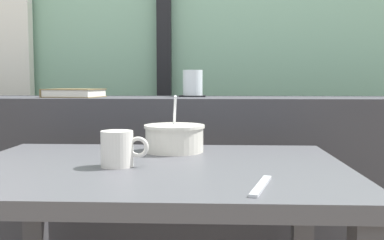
# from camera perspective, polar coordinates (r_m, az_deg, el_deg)

# --- Properties ---
(window_divider_post) EXTENTS (0.07, 0.05, 2.60)m
(window_divider_post) POSITION_cam_1_polar(r_m,az_deg,el_deg) (2.38, -3.46, 14.30)
(window_divider_post) COLOR black
(window_divider_post) RESTS_ON ground
(dark_console_ledge) EXTENTS (2.80, 0.33, 0.85)m
(dark_console_ledge) POSITION_cam_1_polar(r_m,az_deg,el_deg) (1.82, -2.04, -10.67)
(dark_console_ledge) COLOR #38383D
(dark_console_ledge) RESTS_ON ground
(breakfast_table) EXTENTS (0.93, 0.70, 0.71)m
(breakfast_table) POSITION_cam_1_polar(r_m,az_deg,el_deg) (1.16, -4.60, -11.50)
(breakfast_table) COLOR #414145
(breakfast_table) RESTS_ON ground
(coaster_square) EXTENTS (0.10, 0.10, 0.00)m
(coaster_square) POSITION_cam_1_polar(r_m,az_deg,el_deg) (1.81, 0.08, 2.96)
(coaster_square) COLOR black
(coaster_square) RESTS_ON dark_console_ledge
(juice_glass) EXTENTS (0.08, 0.08, 0.10)m
(juice_glass) POSITION_cam_1_polar(r_m,az_deg,el_deg) (1.80, 0.08, 4.44)
(juice_glass) COLOR white
(juice_glass) RESTS_ON coaster_square
(closed_book) EXTENTS (0.22, 0.19, 0.03)m
(closed_book) POSITION_cam_1_polar(r_m,az_deg,el_deg) (1.80, -14.29, 3.22)
(closed_book) COLOR brown
(closed_book) RESTS_ON dark_console_ledge
(soup_bowl) EXTENTS (0.17, 0.17, 0.16)m
(soup_bowl) POSITION_cam_1_polar(r_m,az_deg,el_deg) (1.32, -2.17, -2.26)
(soup_bowl) COLOR silver
(soup_bowl) RESTS_ON breakfast_table
(fork_utensil) EXTENTS (0.06, 0.17, 0.01)m
(fork_utensil) POSITION_cam_1_polar(r_m,az_deg,el_deg) (0.90, 8.44, -7.97)
(fork_utensil) COLOR silver
(fork_utensil) RESTS_ON breakfast_table
(ceramic_mug) EXTENTS (0.11, 0.08, 0.08)m
(ceramic_mug) POSITION_cam_1_polar(r_m,az_deg,el_deg) (1.11, -9.04, -3.49)
(ceramic_mug) COLOR silver
(ceramic_mug) RESTS_ON breakfast_table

